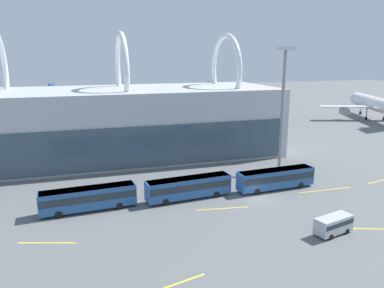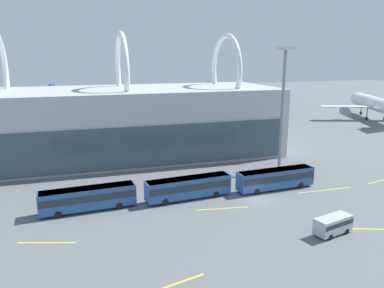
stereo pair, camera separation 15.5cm
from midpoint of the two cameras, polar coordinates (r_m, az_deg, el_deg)
name	(u,v)px [view 1 (the left image)]	position (r m, az deg, el deg)	size (l,w,h in m)	color
ground_plane	(260,199)	(58.36, 10.18, -8.28)	(440.00, 440.00, 0.00)	slate
airliner_at_gate_near	(41,122)	(98.68, -22.12, 3.10)	(33.66, 37.85, 13.69)	white
airliner_at_gate_far	(232,113)	(111.02, 6.02, 4.65)	(37.87, 39.55, 12.82)	silver
airliner_parked_remote	(376,104)	(139.96, 26.19, 5.49)	(35.98, 34.95, 15.77)	white
shuttle_bus_0	(88,197)	(54.88, -15.60, -7.83)	(13.39, 3.47, 3.32)	#285693
shuttle_bus_1	(189,186)	(57.05, -0.58, -6.49)	(13.42, 3.73, 3.32)	#285693
shuttle_bus_2	(276,178)	(62.49, 12.57, -5.02)	(13.38, 3.39, 3.32)	#285693
service_van_foreground	(334,224)	(49.69, 20.67, -11.31)	(5.36, 3.06, 2.25)	#B2B7BC
floodlight_mast	(283,90)	(70.87, 13.70, 7.97)	(2.58, 2.58, 22.83)	gray
lane_stripe_0	(47,243)	(48.28, -21.30, -13.86)	(6.79, 0.25, 0.01)	yellow
lane_stripe_1	(223,208)	(54.39, 4.61, -9.76)	(7.62, 0.25, 0.01)	yellow
lane_stripe_2	(174,285)	(38.22, -2.91, -20.64)	(7.00, 0.25, 0.01)	yellow
lane_stripe_3	(325,190)	(64.87, 19.58, -6.62)	(9.71, 0.25, 0.01)	yellow
lane_stripe_4	(380,181)	(73.24, 26.66, -5.02)	(6.68, 0.25, 0.01)	yellow
lane_stripe_5	(381,229)	(53.91, 26.81, -11.48)	(8.30, 0.25, 0.01)	yellow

